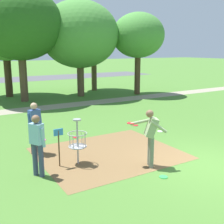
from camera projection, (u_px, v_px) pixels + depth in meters
The scene contains 17 objects.
ground_plane at pixel (211, 166), 8.37m from camera, with size 160.00×160.00×0.00m, color #47752D.
dirt_tee_pad at pixel (109, 153), 9.40m from camera, with size 4.47×3.79×0.01m, color brown.
disc_golf_basket at pixel (75, 140), 8.37m from camera, with size 0.98×0.58×1.39m.
player_foreground_watching at pixel (151, 134), 8.15m from camera, with size 0.87×0.90×1.71m.
player_throwing at pixel (37, 142), 7.53m from camera, with size 0.45×0.49×1.71m.
player_waiting_left at pixel (35, 125), 9.20m from camera, with size 0.49×0.43×1.71m.
frisbee_near_basket at pixel (76, 137), 11.07m from camera, with size 0.24×0.24×0.02m, color red.
frisbee_by_tee at pixel (163, 177), 7.64m from camera, with size 0.23×0.23×0.02m, color green.
frisbee_mid_grass at pixel (160, 131), 11.85m from camera, with size 0.23×0.23×0.02m, color white.
frisbee_far_left at pixel (135, 125), 12.79m from camera, with size 0.25×0.25×0.02m, color red.
tree_near_left at pixel (94, 39), 22.76m from camera, with size 3.88×3.88×5.83m.
tree_near_right at pixel (4, 26), 19.45m from camera, with size 5.55×5.55×7.29m.
tree_mid_left at pixel (80, 35), 19.86m from camera, with size 5.52×5.52×6.73m.
tree_mid_center at pixel (138, 36), 20.71m from camera, with size 3.86×3.86×6.01m.
tree_mid_right at pixel (20, 24), 17.67m from camera, with size 5.36×5.36×7.22m.
parking_lot_strip at pixel (10, 80), 31.83m from camera, with size 36.00×6.00×0.01m, color #4C4C51.
gravel_path at pixel (69, 105), 17.44m from camera, with size 40.00×1.44×0.00m, color gray.
Camera 1 is at (-6.56, -5.16, 3.40)m, focal length 45.26 mm.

